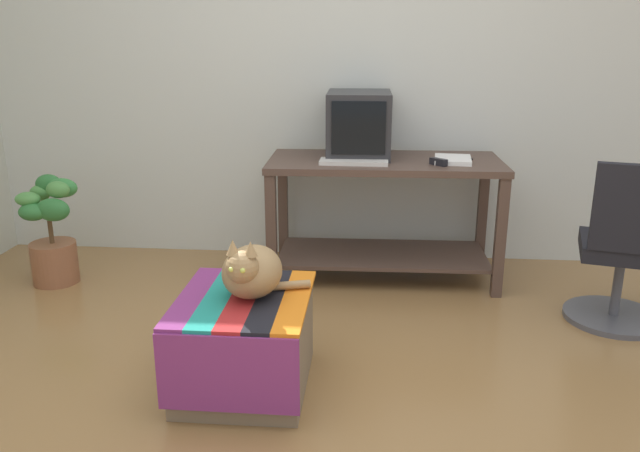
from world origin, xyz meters
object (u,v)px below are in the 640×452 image
Objects in this scene: cat at (251,271)px; book at (453,160)px; office_chair at (623,256)px; stapler at (438,162)px; potted_plant at (52,236)px; tv_monitor at (359,125)px; keyboard at (354,162)px; ottoman_with_blanket at (245,342)px; desk at (384,198)px.

book is at bearing 62.73° from cat.
stapler is (-0.93, 0.45, 0.39)m from office_chair.
cat reaches higher than potted_plant.
tv_monitor reaches higher than cat.
office_chair reaches higher than book.
tv_monitor is 0.31m from keyboard.
office_chair is at bearing -28.54° from book.
stapler is (0.91, 1.23, 0.56)m from ottoman_with_blanket.
stapler is (2.32, 0.14, 0.48)m from potted_plant.
ottoman_with_blanket is 0.33m from cat.
book is 2.40× the size of stapler.
stapler is (0.87, 1.22, 0.24)m from cat.
keyboard is at bearing -3.28° from office_chair.
office_chair is at bearing -5.45° from potted_plant.
keyboard is at bearing -163.84° from book.
stapler is at bearing -27.98° from desk.
office_chair is at bearing -16.56° from keyboard.
book reaches higher than keyboard.
desk reaches higher than ottoman_with_blanket.
ottoman_with_blanket is at bearing 37.42° from office_chair.
ottoman_with_blanket is at bearing -170.88° from stapler.
potted_plant reaches higher than ottoman_with_blanket.
ottoman_with_blanket is 1.79m from potted_plant.
ottoman_with_blanket is (-0.42, -1.23, -0.56)m from keyboard.
desk is 0.47m from tv_monitor.
desk is 2.11× the size of ottoman_with_blanket.
ottoman_with_blanket is at bearing -107.72° from keyboard.
keyboard is 1.42m from ottoman_with_blanket.
office_chair is at bearing -70.15° from stapler.
ottoman_with_blanket is 2.01m from office_chair.
tv_monitor is 1.67m from office_chair.
office_chair reaches higher than keyboard.
office_chair reaches higher than cat.
tv_monitor is 0.74× the size of potted_plant.
tv_monitor is 0.74× the size of ottoman_with_blanket.
office_chair is (1.80, 0.78, -0.15)m from cat.
desk is 0.35m from keyboard.
tv_monitor reaches higher than stapler.
ottoman_with_blanket is 0.76× the size of office_chair.
book is at bearing -7.00° from desk.
book is 0.39× the size of potted_plant.
keyboard is 3.64× the size of stapler.
tv_monitor is 2.00m from potted_plant.
stapler is at bearing -29.95° from tv_monitor.
keyboard is 1.52× the size of book.
stapler is (0.31, -0.15, 0.26)m from desk.
book is at bearing 11.79° from keyboard.
potted_plant is 6.08× the size of stapler.
potted_plant is (-2.42, -0.25, -0.47)m from book.
office_chair is (1.40, -0.71, -0.56)m from tv_monitor.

